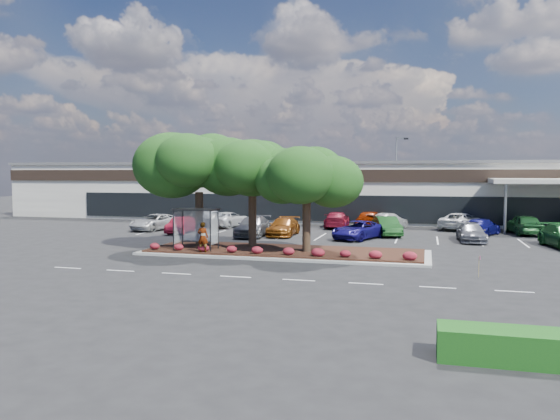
% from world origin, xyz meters
% --- Properties ---
extents(ground, '(160.00, 160.00, 0.00)m').
position_xyz_m(ground, '(0.00, 0.00, 0.00)').
color(ground, black).
rests_on(ground, ground).
extents(retail_store, '(80.40, 25.20, 6.25)m').
position_xyz_m(retail_store, '(0.06, 33.91, 3.15)').
color(retail_store, white).
rests_on(retail_store, ground).
extents(landscape_island, '(18.00, 6.00, 0.26)m').
position_xyz_m(landscape_island, '(-2.00, 4.00, 0.12)').
color(landscape_island, '#9D9E98').
rests_on(landscape_island, ground).
extents(lane_markings, '(33.12, 20.06, 0.01)m').
position_xyz_m(lane_markings, '(-0.14, 10.42, 0.01)').
color(lane_markings, silver).
rests_on(lane_markings, ground).
extents(shrub_row, '(17.00, 0.80, 0.50)m').
position_xyz_m(shrub_row, '(-2.00, 1.90, 0.51)').
color(shrub_row, maroon).
rests_on(shrub_row, landscape_island).
extents(bus_shelter, '(2.75, 1.55, 2.59)m').
position_xyz_m(bus_shelter, '(-7.50, 2.95, 2.31)').
color(bus_shelter, black).
rests_on(bus_shelter, landscape_island).
extents(island_tree_west, '(7.20, 7.20, 7.89)m').
position_xyz_m(island_tree_west, '(-8.00, 4.50, 4.21)').
color(island_tree_west, '#11350B').
rests_on(island_tree_west, landscape_island).
extents(island_tree_mid, '(6.60, 6.60, 7.32)m').
position_xyz_m(island_tree_mid, '(-4.50, 5.20, 3.92)').
color(island_tree_mid, '#11350B').
rests_on(island_tree_mid, landscape_island).
extents(island_tree_east, '(5.80, 5.80, 6.50)m').
position_xyz_m(island_tree_east, '(-0.50, 3.70, 3.51)').
color(island_tree_east, '#11350B').
rests_on(island_tree_east, landscape_island).
extents(hedge_south_east, '(6.00, 1.30, 0.90)m').
position_xyz_m(hedge_south_east, '(10.00, -13.50, 0.45)').
color(hedge_south_east, '#134417').
rests_on(hedge_south_east, ground).
extents(conifer_north_west, '(4.40, 4.40, 10.00)m').
position_xyz_m(conifer_north_west, '(-30.00, 46.00, 5.00)').
color(conifer_north_west, '#11350B').
rests_on(conifer_north_west, ground).
extents(person_waiting, '(0.68, 0.45, 1.86)m').
position_xyz_m(person_waiting, '(-6.56, 1.70, 1.19)').
color(person_waiting, '#594C47').
rests_on(person_waiting, landscape_island).
extents(light_pole, '(1.43, 0.64, 8.76)m').
position_xyz_m(light_pole, '(3.69, 28.02, 3.85)').
color(light_pole, '#9D9E98').
rests_on(light_pole, ground).
extents(survey_stake, '(0.08, 0.14, 1.06)m').
position_xyz_m(survey_stake, '(9.21, -1.00, 0.68)').
color(survey_stake, '#A28754').
rests_on(survey_stake, ground).
extents(car_0, '(3.57, 5.53, 1.42)m').
position_xyz_m(car_0, '(-16.69, 14.70, 0.71)').
color(car_0, '#B3B3B3').
rests_on(car_0, ground).
extents(car_1, '(1.82, 4.23, 1.35)m').
position_xyz_m(car_1, '(-13.41, 13.00, 0.68)').
color(car_1, maroon).
rests_on(car_1, ground).
extents(car_2, '(2.57, 5.53, 1.56)m').
position_xyz_m(car_2, '(-6.84, 12.53, 0.78)').
color(car_2, '#4E4F54').
rests_on(car_2, ground).
extents(car_3, '(2.14, 5.03, 1.44)m').
position_xyz_m(car_3, '(-4.54, 13.50, 0.72)').
color(car_3, brown).
rests_on(car_3, ground).
extents(car_4, '(4.09, 5.60, 1.42)m').
position_xyz_m(car_4, '(1.57, 12.73, 0.71)').
color(car_4, navy).
rests_on(car_4, ground).
extents(car_5, '(2.90, 4.93, 1.54)m').
position_xyz_m(car_5, '(3.57, 15.71, 0.77)').
color(car_5, '#1C4D1E').
rests_on(car_5, ground).
extents(car_6, '(2.12, 4.72, 1.34)m').
position_xyz_m(car_6, '(9.90, 13.42, 0.67)').
color(car_6, slate).
rests_on(car_6, ground).
extents(car_9, '(2.02, 4.44, 1.48)m').
position_xyz_m(car_9, '(-13.79, 20.90, 0.74)').
color(car_9, silver).
rests_on(car_9, ground).
extents(car_10, '(3.16, 5.42, 1.42)m').
position_xyz_m(car_10, '(-11.39, 19.02, 0.71)').
color(car_10, silver).
rests_on(car_10, ground).
extents(car_11, '(2.41, 5.24, 1.48)m').
position_xyz_m(car_11, '(-1.37, 20.95, 0.74)').
color(car_11, maroon).
rests_on(car_11, ground).
extents(car_12, '(3.89, 5.45, 1.46)m').
position_xyz_m(car_12, '(3.29, 21.26, 0.73)').
color(car_12, silver).
rests_on(car_12, ground).
extents(car_13, '(2.53, 5.16, 1.69)m').
position_xyz_m(car_13, '(1.72, 20.92, 0.85)').
color(car_13, '#871E02').
rests_on(car_13, ground).
extents(car_14, '(4.36, 6.02, 1.52)m').
position_xyz_m(car_14, '(9.62, 22.05, 0.76)').
color(car_14, silver).
rests_on(car_14, ground).
extents(car_15, '(3.66, 5.14, 1.38)m').
position_xyz_m(car_15, '(11.02, 17.82, 0.69)').
color(car_15, '#0E0E5E').
rests_on(car_15, ground).
extents(car_16, '(2.75, 5.18, 1.68)m').
position_xyz_m(car_16, '(14.46, 19.47, 0.84)').
color(car_16, '#1F5527').
rests_on(car_16, ground).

